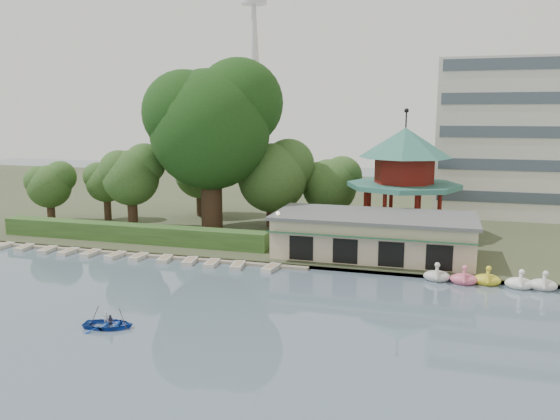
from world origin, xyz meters
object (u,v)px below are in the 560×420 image
at_px(pavilion, 404,170).
at_px(rowboat_with_passengers, 108,321).
at_px(boathouse, 373,235).
at_px(big_tree, 212,121).
at_px(dock, 140,254).

height_order(pavilion, rowboat_with_passengers, pavilion).
distance_m(boathouse, big_tree, 22.39).
distance_m(dock, rowboat_with_passengers, 18.55).
distance_m(dock, pavilion, 29.14).
relative_size(big_tree, rowboat_with_passengers, 3.82).
height_order(dock, big_tree, big_tree).
bearing_deg(pavilion, boathouse, -101.28).
bearing_deg(dock, boathouse, 12.24).
distance_m(boathouse, pavilion, 11.43).
xyz_separation_m(boathouse, pavilion, (2.00, 10.03, 5.11)).
xyz_separation_m(boathouse, rowboat_with_passengers, (-14.35, -21.67, -1.90)).
bearing_deg(boathouse, pavilion, 78.72).
height_order(dock, pavilion, pavilion).
bearing_deg(boathouse, rowboat_with_passengers, -123.52).
distance_m(boathouse, rowboat_with_passengers, 26.06).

